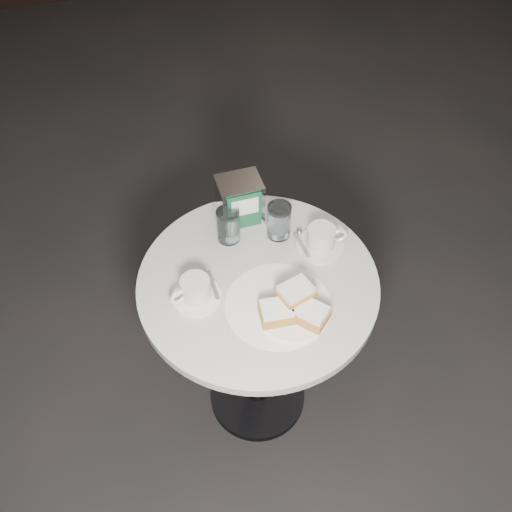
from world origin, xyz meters
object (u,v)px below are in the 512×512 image
(water_glass_right, at_px, (279,221))
(beignet_plate, at_px, (294,309))
(cafe_table, at_px, (258,318))
(coffee_cup_right, at_px, (321,239))
(coffee_cup_left, at_px, (195,291))
(napkin_dispenser, at_px, (240,201))
(water_glass_left, at_px, (228,226))

(water_glass_right, bearing_deg, beignet_plate, -100.76)
(cafe_table, relative_size, coffee_cup_right, 4.43)
(cafe_table, xyz_separation_m, coffee_cup_left, (-0.18, -0.01, 0.23))
(coffee_cup_left, xyz_separation_m, coffee_cup_right, (0.40, 0.08, 0.00))
(cafe_table, bearing_deg, beignet_plate, -68.78)
(beignet_plate, distance_m, water_glass_right, 0.31)
(coffee_cup_right, distance_m, napkin_dispenser, 0.28)
(cafe_table, xyz_separation_m, napkin_dispenser, (0.02, 0.25, 0.28))
(beignet_plate, distance_m, coffee_cup_left, 0.28)
(coffee_cup_right, bearing_deg, beignet_plate, -117.42)
(water_glass_right, bearing_deg, coffee_cup_right, -39.14)
(water_glass_left, distance_m, water_glass_right, 0.15)
(coffee_cup_left, height_order, coffee_cup_right, coffee_cup_right)
(napkin_dispenser, bearing_deg, water_glass_right, -46.43)
(beignet_plate, distance_m, water_glass_left, 0.34)
(cafe_table, distance_m, water_glass_left, 0.31)
(water_glass_left, height_order, napkin_dispenser, napkin_dispenser)
(cafe_table, distance_m, napkin_dispenser, 0.37)
(coffee_cup_right, distance_m, water_glass_left, 0.28)
(water_glass_right, relative_size, napkin_dispenser, 0.76)
(beignet_plate, height_order, water_glass_right, water_glass_right)
(coffee_cup_right, relative_size, water_glass_right, 1.44)
(beignet_plate, distance_m, coffee_cup_right, 0.27)
(beignet_plate, bearing_deg, coffee_cup_right, 52.77)
(beignet_plate, xyz_separation_m, water_glass_left, (-0.09, 0.33, 0.02))
(beignet_plate, relative_size, water_glass_right, 2.05)
(cafe_table, bearing_deg, water_glass_right, 53.56)
(beignet_plate, relative_size, water_glass_left, 2.12)
(beignet_plate, bearing_deg, napkin_dispenser, 95.35)
(cafe_table, relative_size, beignet_plate, 3.11)
(water_glass_right, bearing_deg, napkin_dispenser, 133.63)
(water_glass_right, xyz_separation_m, napkin_dispenser, (-0.09, 0.10, 0.02))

